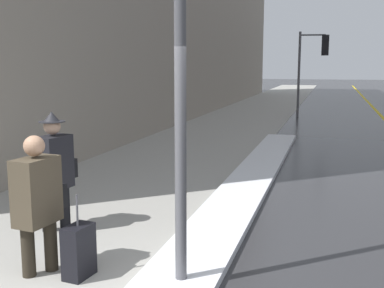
{
  "coord_description": "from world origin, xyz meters",
  "views": [
    {
      "loc": [
        1.75,
        -3.42,
        2.32
      ],
      "look_at": [
        -0.4,
        4.0,
        1.05
      ],
      "focal_mm": 45.0,
      "sensor_mm": 36.0,
      "label": 1
    }
  ],
  "objects_px": {
    "pedestrian_nearside": "(55,166)",
    "rolling_suitcase": "(79,252)",
    "traffic_light_near": "(315,56)",
    "pedestrian_with_shoulder_bag": "(38,199)"
  },
  "relations": [
    {
      "from": "pedestrian_nearside",
      "to": "rolling_suitcase",
      "type": "bearing_deg",
      "value": 46.93
    },
    {
      "from": "traffic_light_near",
      "to": "rolling_suitcase",
      "type": "height_order",
      "value": "traffic_light_near"
    },
    {
      "from": "pedestrian_with_shoulder_bag",
      "to": "pedestrian_nearside",
      "type": "height_order",
      "value": "pedestrian_nearside"
    },
    {
      "from": "pedestrian_with_shoulder_bag",
      "to": "pedestrian_nearside",
      "type": "xyz_separation_m",
      "value": [
        -0.63,
        1.35,
        0.05
      ]
    },
    {
      "from": "traffic_light_near",
      "to": "pedestrian_nearside",
      "type": "xyz_separation_m",
      "value": [
        -2.89,
        -16.69,
        -1.83
      ]
    },
    {
      "from": "rolling_suitcase",
      "to": "traffic_light_near",
      "type": "bearing_deg",
      "value": -178.3
    },
    {
      "from": "rolling_suitcase",
      "to": "pedestrian_nearside",
      "type": "bearing_deg",
      "value": -133.07
    },
    {
      "from": "traffic_light_near",
      "to": "rolling_suitcase",
      "type": "distance_m",
      "value": 18.27
    },
    {
      "from": "rolling_suitcase",
      "to": "pedestrian_with_shoulder_bag",
      "type": "bearing_deg",
      "value": -80.47
    },
    {
      "from": "pedestrian_nearside",
      "to": "traffic_light_near",
      "type": "bearing_deg",
      "value": 177.55
    }
  ]
}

